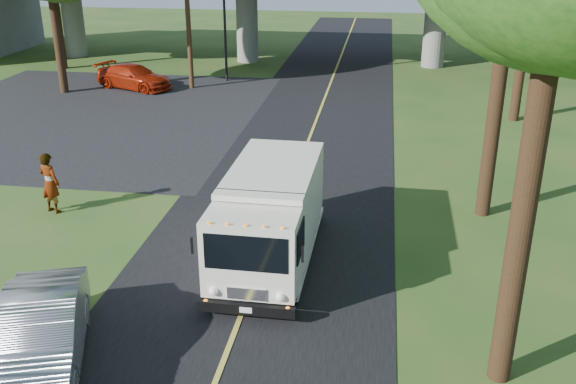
% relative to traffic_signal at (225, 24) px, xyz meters
% --- Properties ---
extents(ground, '(120.00, 120.00, 0.00)m').
position_rel_traffic_signal_xyz_m(ground, '(6.00, -26.00, -3.20)').
color(ground, '#284A1A').
rests_on(ground, ground).
extents(road, '(7.00, 90.00, 0.02)m').
position_rel_traffic_signal_xyz_m(road, '(6.00, -16.00, -3.19)').
color(road, black).
rests_on(road, ground).
extents(parking_lot, '(16.00, 18.00, 0.01)m').
position_rel_traffic_signal_xyz_m(parking_lot, '(-5.00, -8.00, -3.19)').
color(parking_lot, black).
rests_on(parking_lot, ground).
extents(lane_line, '(0.12, 90.00, 0.01)m').
position_rel_traffic_signal_xyz_m(lane_line, '(6.00, -16.00, -3.17)').
color(lane_line, gold).
rests_on(lane_line, road).
extents(traffic_signal, '(0.18, 0.22, 5.20)m').
position_rel_traffic_signal_xyz_m(traffic_signal, '(0.00, 0.00, 0.00)').
color(traffic_signal, black).
rests_on(traffic_signal, ground).
extents(utility_pole, '(1.60, 0.26, 9.00)m').
position_rel_traffic_signal_xyz_m(utility_pole, '(-1.50, -2.00, 1.40)').
color(utility_pole, '#472D19').
rests_on(utility_pole, ground).
extents(step_van, '(2.27, 5.99, 2.50)m').
position_rel_traffic_signal_xyz_m(step_van, '(6.22, -20.97, -1.84)').
color(step_van, silver).
rests_on(step_van, ground).
extents(red_sedan, '(4.82, 3.28, 1.30)m').
position_rel_traffic_signal_xyz_m(red_sedan, '(-4.60, -2.57, -2.55)').
color(red_sedan, '#991E09').
rests_on(red_sedan, ground).
extents(silver_sedan, '(2.99, 4.68, 1.46)m').
position_rel_traffic_signal_xyz_m(silver_sedan, '(2.45, -26.00, -2.47)').
color(silver_sedan, gray).
rests_on(silver_sedan, ground).
extents(pedestrian, '(0.81, 0.67, 1.92)m').
position_rel_traffic_signal_xyz_m(pedestrian, '(-1.05, -18.80, -2.24)').
color(pedestrian, gray).
rests_on(pedestrian, ground).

